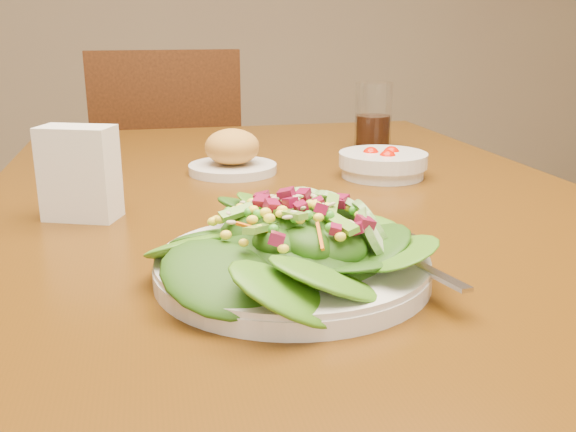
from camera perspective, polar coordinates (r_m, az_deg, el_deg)
The scene contains 7 objects.
dining_table at distance 0.94m, azimuth 0.87°, elevation -4.62°, with size 0.90×1.40×0.75m.
chair_far at distance 1.97m, azimuth -10.58°, elevation 1.71°, with size 0.44×0.44×0.92m.
salad_plate at distance 0.63m, azimuth 1.24°, elevation -3.00°, with size 0.28×0.27×0.08m.
bread_plate at distance 1.08m, azimuth -4.97°, elevation 5.42°, with size 0.15×0.15×0.07m.
tomato_bowl at distance 1.06m, azimuth 8.42°, elevation 4.61°, with size 0.14×0.14×0.05m.
drinking_glass at distance 1.31m, azimuth 7.59°, elevation 8.46°, with size 0.07×0.07×0.13m.
napkin_holder at distance 0.86m, azimuth -18.06°, elevation 3.86°, with size 0.10×0.08×0.12m.
Camera 1 is at (-0.20, -0.85, 0.99)m, focal length 40.00 mm.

